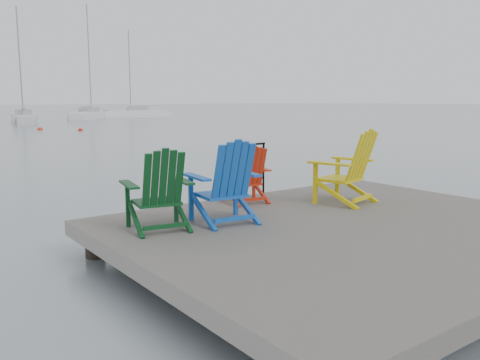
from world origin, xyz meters
TOP-DOWN VIEW (x-y plane):
  - ground at (0.00, 0.00)m, footprint 400.00×400.00m
  - dock at (0.00, 0.00)m, footprint 6.00×5.00m
  - handrail at (0.25, 2.45)m, footprint 0.48×0.04m
  - chair_green at (-2.18, 1.27)m, footprint 0.93×0.88m
  - chair_blue at (-1.29, 1.08)m, footprint 0.96×0.90m
  - chair_red at (-0.26, 1.98)m, footprint 0.81×0.76m
  - chair_yellow at (1.00, 0.99)m, footprint 1.07×1.01m
  - sailboat_near at (6.56, 43.80)m, footprint 3.40×7.72m
  - sailboat_mid at (15.09, 50.34)m, footprint 7.16×8.79m
  - sailboat_far at (20.88, 51.60)m, footprint 7.55×3.53m
  - buoy_a at (2.91, 6.34)m, footprint 0.40×0.40m
  - buoy_c at (4.88, 32.54)m, footprint 0.38×0.38m
  - buoy_d at (6.85, 30.04)m, footprint 0.34×0.34m

SIDE VIEW (x-z plane):
  - ground at x=0.00m, z-range 0.00..0.00m
  - buoy_a at x=2.91m, z-range -0.20..0.20m
  - buoy_c at x=4.88m, z-range -0.19..0.19m
  - buoy_d at x=6.85m, z-range -0.17..0.17m
  - dock at x=0.00m, z-range -0.35..1.05m
  - sailboat_mid at x=15.09m, z-range -5.87..6.58m
  - sailboat_near at x=6.56m, z-range -4.87..5.58m
  - sailboat_far at x=20.88m, z-range -4.76..5.47m
  - chair_red at x=-0.26m, z-range 0.50..1.41m
  - chair_green at x=-2.18m, z-range 0.50..1.54m
  - handrail at x=0.25m, z-range 0.59..1.49m
  - chair_blue at x=-1.29m, z-range 0.50..1.61m
  - chair_yellow at x=1.00m, z-range 0.50..1.66m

